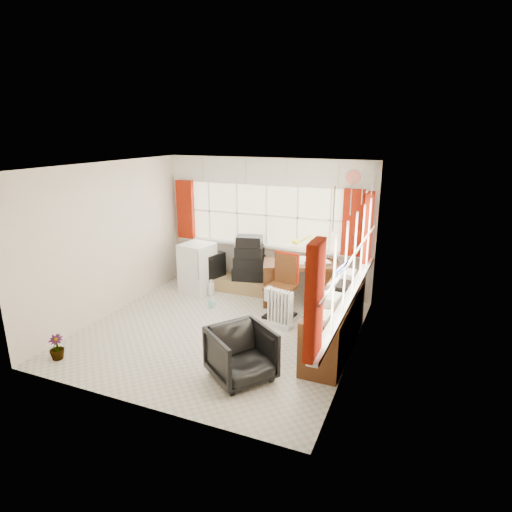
{
  "coord_description": "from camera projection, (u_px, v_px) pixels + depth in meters",
  "views": [
    {
      "loc": [
        2.81,
        -5.31,
        2.98
      ],
      "look_at": [
        0.38,
        0.55,
        1.1
      ],
      "focal_mm": 30.0,
      "sensor_mm": 36.0,
      "label": 1
    }
  ],
  "objects": [
    {
      "name": "ground",
      "position": [
        220.0,
        331.0,
        6.58
      ],
      "size": [
        4.0,
        4.0,
        0.0
      ],
      "primitive_type": "plane",
      "color": "beige",
      "rests_on": "ground"
    },
    {
      "name": "room_walls",
      "position": [
        217.0,
        236.0,
        6.16
      ],
      "size": [
        4.0,
        4.0,
        4.0
      ],
      "color": "beige",
      "rests_on": "ground"
    },
    {
      "name": "window_back",
      "position": [
        266.0,
        242.0,
        8.04
      ],
      "size": [
        3.7,
        0.12,
        3.6
      ],
      "color": "beige",
      "rests_on": "room_walls"
    },
    {
      "name": "window_right",
      "position": [
        350.0,
        291.0,
        5.6
      ],
      "size": [
        0.12,
        3.7,
        3.6
      ],
      "color": "beige",
      "rests_on": "room_walls"
    },
    {
      "name": "curtains",
      "position": [
        298.0,
        232.0,
        6.65
      ],
      "size": [
        3.83,
        3.83,
        1.15
      ],
      "color": "#9B2208",
      "rests_on": "room_walls"
    },
    {
      "name": "overhead_cabinets",
      "position": [
        304.0,
        180.0,
        6.45
      ],
      "size": [
        3.98,
        3.98,
        0.48
      ],
      "color": "silver",
      "rests_on": "room_walls"
    },
    {
      "name": "desk",
      "position": [
        301.0,
        281.0,
        7.54
      ],
      "size": [
        1.45,
        1.05,
        0.79
      ],
      "color": "#572914",
      "rests_on": "ground"
    },
    {
      "name": "desk_lamp",
      "position": [
        311.0,
        242.0,
        7.51
      ],
      "size": [
        0.16,
        0.13,
        0.46
      ],
      "color": "#EDE909",
      "rests_on": "desk"
    },
    {
      "name": "task_chair",
      "position": [
        284.0,
        283.0,
        7.02
      ],
      "size": [
        0.51,
        0.53,
        1.06
      ],
      "color": "black",
      "rests_on": "ground"
    },
    {
      "name": "office_chair",
      "position": [
        241.0,
        354.0,
        5.25
      ],
      "size": [
        1.01,
        1.01,
        0.66
      ],
      "primitive_type": "imported",
      "rotation": [
        0.0,
        0.0,
        0.93
      ],
      "color": "black",
      "rests_on": "ground"
    },
    {
      "name": "radiator",
      "position": [
        280.0,
        312.0,
        6.64
      ],
      "size": [
        0.44,
        0.25,
        0.62
      ],
      "color": "white",
      "rests_on": "ground"
    },
    {
      "name": "credenza",
      "position": [
        335.0,
        321.0,
        6.01
      ],
      "size": [
        0.5,
        2.0,
        0.85
      ],
      "color": "#572914",
      "rests_on": "ground"
    },
    {
      "name": "file_tray",
      "position": [
        344.0,
        288.0,
        6.09
      ],
      "size": [
        0.32,
        0.4,
        0.13
      ],
      "primitive_type": "cube",
      "rotation": [
        0.0,
        0.0,
        -0.05
      ],
      "color": "black",
      "rests_on": "credenza"
    },
    {
      "name": "tv_bench",
      "position": [
        235.0,
        283.0,
        8.27
      ],
      "size": [
        1.4,
        0.5,
        0.25
      ],
      "primitive_type": "cube",
      "color": "tan",
      "rests_on": "ground"
    },
    {
      "name": "crt_tv",
      "position": [
        208.0,
        264.0,
        8.26
      ],
      "size": [
        0.63,
        0.6,
        0.47
      ],
      "color": "black",
      "rests_on": "tv_bench"
    },
    {
      "name": "hifi_stack",
      "position": [
        249.0,
        260.0,
        8.02
      ],
      "size": [
        0.69,
        0.52,
        0.84
      ],
      "color": "black",
      "rests_on": "tv_bench"
    },
    {
      "name": "mini_fridge",
      "position": [
        198.0,
        268.0,
        8.1
      ],
      "size": [
        0.63,
        0.64,
        0.93
      ],
      "color": "white",
      "rests_on": "ground"
    },
    {
      "name": "spray_bottle_a",
      "position": [
        211.0,
        287.0,
        7.96
      ],
      "size": [
        0.13,
        0.13,
        0.31
      ],
      "primitive_type": "imported",
      "rotation": [
        0.0,
        0.0,
        -0.12
      ],
      "color": "silver",
      "rests_on": "ground"
    },
    {
      "name": "spray_bottle_b",
      "position": [
        212.0,
        302.0,
        7.41
      ],
      "size": [
        0.1,
        0.1,
        0.2
      ],
      "primitive_type": "imported",
      "rotation": [
        0.0,
        0.0,
        -0.08
      ],
      "color": "#8DD2CE",
      "rests_on": "ground"
    },
    {
      "name": "flower_vase",
      "position": [
        57.0,
        347.0,
        5.73
      ],
      "size": [
        0.25,
        0.25,
        0.34
      ],
      "primitive_type": "imported",
      "rotation": [
        0.0,
        0.0,
        0.38
      ],
      "color": "black",
      "rests_on": "ground"
    }
  ]
}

